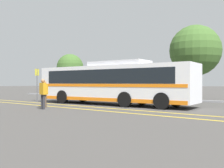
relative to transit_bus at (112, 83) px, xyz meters
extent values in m
plane|color=#423F3D|center=(0.64, 0.31, -1.59)|extent=(220.00, 220.00, 0.00)
cube|color=gold|center=(-0.02, -2.20, -1.58)|extent=(32.02, 0.20, 0.01)
cube|color=gold|center=(-0.02, -3.59, -1.58)|extent=(32.02, 0.20, 0.01)
cube|color=#99999E|center=(-0.02, 6.78, -1.51)|extent=(40.02, 0.36, 0.15)
cube|color=silver|center=(-0.02, 0.00, -0.04)|extent=(12.17, 3.34, 2.45)
cube|color=black|center=(-0.02, 0.00, 0.42)|extent=(10.49, 3.26, 0.97)
cube|color=orange|center=(-0.02, 0.00, -0.18)|extent=(11.93, 3.36, 0.20)
cube|color=orange|center=(-0.02, 0.00, -1.15)|extent=(11.93, 3.35, 0.24)
cube|color=black|center=(-6.03, -0.44, 0.02)|extent=(0.20, 2.18, 1.77)
cube|color=black|center=(-6.03, -0.44, 1.03)|extent=(0.17, 1.73, 0.24)
cube|color=silver|center=(0.58, 0.04, 1.34)|extent=(4.34, 2.28, 0.32)
cube|color=black|center=(-6.31, -0.46, -1.04)|extent=(0.17, 1.86, 0.04)
cube|color=black|center=(-6.31, -0.46, -1.24)|extent=(0.17, 1.86, 0.04)
cylinder|color=black|center=(-3.65, -1.46, -1.09)|extent=(1.02, 0.35, 1.00)
cylinder|color=black|center=(-3.82, 0.92, -1.09)|extent=(1.02, 0.35, 1.00)
cylinder|color=black|center=(1.87, -1.06, -1.09)|extent=(1.02, 0.35, 1.00)
cylinder|color=black|center=(1.70, 1.32, -1.09)|extent=(1.02, 0.35, 1.00)
cylinder|color=black|center=(4.39, -0.88, -1.09)|extent=(1.02, 0.35, 1.00)
cylinder|color=black|center=(4.21, 1.50, -1.09)|extent=(1.02, 0.35, 1.00)
cube|color=navy|center=(-10.39, 5.04, -0.99)|extent=(4.24, 1.89, 0.60)
cube|color=black|center=(-10.49, 5.04, -0.45)|extent=(1.78, 1.66, 0.48)
cylinder|color=black|center=(-9.07, 5.94, -1.29)|extent=(0.60, 0.20, 0.60)
cylinder|color=black|center=(-9.07, 4.14, -1.29)|extent=(0.60, 0.20, 0.60)
cylinder|color=black|center=(-11.70, 5.94, -1.29)|extent=(0.60, 0.20, 0.60)
cylinder|color=black|center=(-11.70, 4.15, -1.29)|extent=(0.60, 0.20, 0.60)
cube|color=#9E9EA3|center=(-4.54, 5.19, -1.02)|extent=(4.00, 1.90, 0.53)
cube|color=black|center=(-4.44, 5.19, -0.56)|extent=(1.70, 1.64, 0.41)
cylinder|color=black|center=(-5.75, 4.30, -1.29)|extent=(0.60, 0.21, 0.60)
cylinder|color=black|center=(-5.79, 6.04, -1.29)|extent=(0.60, 0.21, 0.60)
cylinder|color=black|center=(-3.29, 4.34, -1.29)|extent=(0.60, 0.21, 0.60)
cylinder|color=black|center=(-3.32, 6.08, -1.29)|extent=(0.60, 0.21, 0.60)
cylinder|color=#2D2D33|center=(-1.31, -5.10, -1.15)|extent=(0.14, 0.14, 0.88)
cylinder|color=#2D2D33|center=(-1.14, -5.12, -1.15)|extent=(0.14, 0.14, 0.88)
cube|color=orange|center=(-1.22, -5.11, -0.36)|extent=(0.44, 0.26, 0.69)
sphere|color=#9E704C|center=(-1.22, -5.11, 0.10)|extent=(0.24, 0.24, 0.24)
cylinder|color=brown|center=(-1.99, -4.33, -1.17)|extent=(0.14, 0.14, 0.82)
cylinder|color=brown|center=(-2.16, -4.34, -1.17)|extent=(0.14, 0.14, 0.82)
cube|color=orange|center=(-2.08, -4.33, -0.44)|extent=(0.43, 0.24, 0.65)
sphere|color=#9E704C|center=(-2.08, -4.33, 0.00)|extent=(0.22, 0.22, 0.22)
cylinder|color=#59595E|center=(-7.13, -1.24, -0.19)|extent=(0.07, 0.07, 2.80)
cube|color=yellow|center=(-7.13, -1.24, 0.88)|extent=(0.06, 0.40, 0.56)
cylinder|color=#513823|center=(2.95, 8.33, -0.20)|extent=(0.28, 0.28, 2.77)
sphere|color=#3D6028|center=(2.95, 8.33, 2.89)|extent=(4.56, 4.56, 4.56)
cylinder|color=#513823|center=(-15.73, 10.50, -0.41)|extent=(0.28, 0.28, 2.36)
sphere|color=#3D6028|center=(-15.73, 10.50, 2.17)|extent=(3.73, 3.73, 3.73)
camera|label=1|loc=(11.56, -14.78, -0.02)|focal=42.00mm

